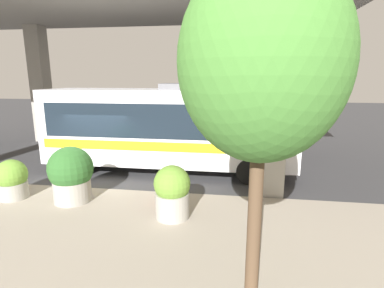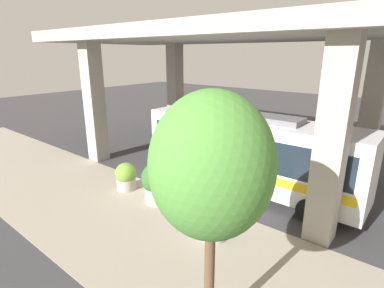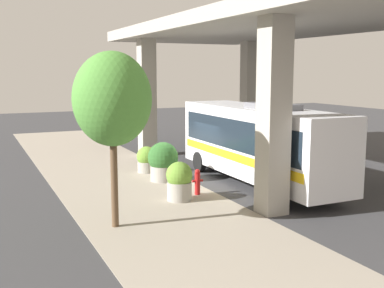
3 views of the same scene
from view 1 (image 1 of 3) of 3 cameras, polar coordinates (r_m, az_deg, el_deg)
The scene contains 9 objects.
ground_plane at distance 11.58m, azimuth -19.72°, elevation -7.90°, with size 80.00×80.00×0.00m, color #38383A.
sidewalk_strip at distance 9.27m, azimuth -28.60°, elevation -13.95°, with size 6.00×40.00×0.02m.
overpass at distance 14.75m, azimuth -13.98°, elevation 22.62°, with size 9.40×20.99×7.44m.
bus at distance 12.39m, azimuth -4.42°, elevation 3.65°, with size 2.58×10.15×3.66m.
fire_hydrant at distance 9.60m, azimuth -5.43°, elevation -7.98°, with size 0.46×0.22×1.07m.
planter_front at distance 11.44m, azimuth -31.06°, elevation -5.84°, with size 0.98×0.98×1.31m.
planter_middle at distance 10.25m, azimuth -22.02°, elevation -5.38°, with size 1.39×1.39×1.80m.
planter_back at distance 8.50m, azimuth -3.78°, elevation -9.10°, with size 1.03×1.03×1.54m.
street_tree_near at distance 4.58m, azimuth 13.23°, elevation 14.73°, with size 2.47×2.47×5.62m.
Camera 1 is at (-9.51, -5.31, 3.93)m, focal length 28.00 mm.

